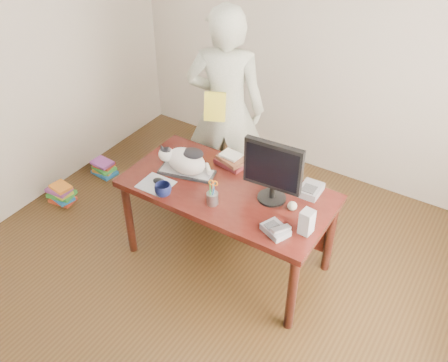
% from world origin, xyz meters
% --- Properties ---
extents(room, '(4.50, 4.50, 4.50)m').
position_xyz_m(room, '(0.00, 0.00, 1.35)').
color(room, black).
rests_on(room, ground).
extents(desk, '(1.60, 0.80, 0.75)m').
position_xyz_m(desk, '(0.00, 0.68, 0.60)').
color(desk, black).
rests_on(desk, ground).
extents(keyboard, '(0.47, 0.27, 0.03)m').
position_xyz_m(keyboard, '(-0.37, 0.59, 0.76)').
color(keyboard, black).
rests_on(keyboard, desk).
extents(cat, '(0.42, 0.29, 0.24)m').
position_xyz_m(cat, '(-0.39, 0.59, 0.88)').
color(cat, white).
rests_on(cat, keyboard).
extents(monitor, '(0.44, 0.23, 0.49)m').
position_xyz_m(monitor, '(0.34, 0.65, 1.03)').
color(monitor, black).
rests_on(monitor, desk).
extents(pen_cup, '(0.10, 0.10, 0.22)m').
position_xyz_m(pen_cup, '(0.00, 0.39, 0.81)').
color(pen_cup, gray).
rests_on(pen_cup, desk).
extents(mousepad, '(0.25, 0.23, 0.01)m').
position_xyz_m(mousepad, '(-0.49, 0.35, 0.75)').
color(mousepad, '#B4BAC1').
rests_on(mousepad, desk).
extents(mouse, '(0.11, 0.07, 0.04)m').
position_xyz_m(mouse, '(-0.47, 0.37, 0.77)').
color(mouse, black).
rests_on(mouse, mousepad).
extents(coffee_mug, '(0.17, 0.17, 0.10)m').
position_xyz_m(coffee_mug, '(-0.36, 0.27, 0.80)').
color(coffee_mug, black).
rests_on(coffee_mug, desk).
extents(phone, '(0.22, 0.19, 0.08)m').
position_xyz_m(phone, '(0.54, 0.36, 0.78)').
color(phone, slate).
rests_on(phone, desk).
extents(speaker, '(0.09, 0.10, 0.18)m').
position_xyz_m(speaker, '(0.70, 0.47, 0.84)').
color(speaker, gray).
rests_on(speaker, desk).
extents(baseball, '(0.07, 0.07, 0.07)m').
position_xyz_m(baseball, '(0.52, 0.63, 0.78)').
color(baseball, beige).
rests_on(baseball, desk).
extents(book_stack, '(0.28, 0.23, 0.09)m').
position_xyz_m(book_stack, '(-0.14, 0.89, 0.79)').
color(book_stack, '#481317').
rests_on(book_stack, desk).
extents(calculator, '(0.16, 0.20, 0.06)m').
position_xyz_m(calculator, '(0.55, 0.88, 0.78)').
color(calculator, slate).
rests_on(calculator, desk).
extents(person, '(0.81, 0.69, 1.87)m').
position_xyz_m(person, '(-0.47, 1.33, 0.94)').
color(person, silver).
rests_on(person, ground).
extents(held_book, '(0.20, 0.17, 0.25)m').
position_xyz_m(held_book, '(-0.47, 1.16, 1.05)').
color(held_book, yellow).
rests_on(held_book, person).
extents(book_pile_a, '(0.27, 0.22, 0.18)m').
position_xyz_m(book_pile_a, '(-1.75, 0.40, 0.09)').
color(book_pile_a, '#A82E18').
rests_on(book_pile_a, ground).
extents(book_pile_b, '(0.26, 0.20, 0.15)m').
position_xyz_m(book_pile_b, '(-1.72, 0.95, 0.07)').
color(book_pile_b, '#1B5FA3').
rests_on(book_pile_b, ground).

